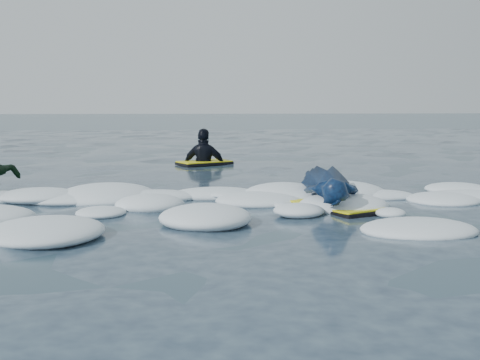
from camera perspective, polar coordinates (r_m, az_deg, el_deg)
name	(u,v)px	position (r m, az deg, el deg)	size (l,w,h in m)	color
ground	(135,227)	(6.12, -9.92, -4.38)	(120.00, 120.00, 0.00)	#162E36
foam_band	(143,209)	(7.13, -9.21, -2.69)	(12.00, 3.10, 0.30)	white
prone_woman_unit	(329,188)	(7.16, 8.45, -0.80)	(1.08, 1.77, 0.44)	black
waiting_rider_unit	(204,168)	(11.95, -3.39, 1.17)	(1.20, 1.00, 1.57)	black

